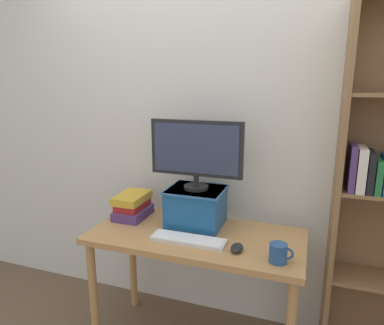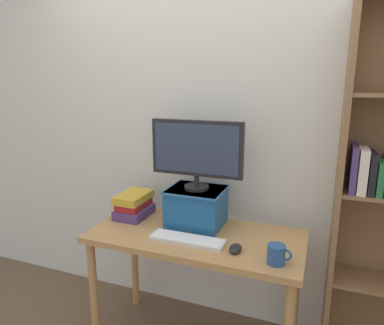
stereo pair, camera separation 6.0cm
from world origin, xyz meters
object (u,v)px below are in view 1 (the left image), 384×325
object	(u,v)px
coffee_mug	(279,253)
riser_box	(196,206)
desk	(196,250)
keyboard	(188,240)
computer_monitor	(196,151)
book_stack	(133,206)
computer_mouse	(237,248)

from	to	relation	value
coffee_mug	riser_box	bearing A→B (deg)	150.36
desk	riser_box	distance (m)	0.26
riser_box	coffee_mug	distance (m)	0.62
keyboard	coffee_mug	world-z (taller)	coffee_mug
riser_box	computer_monitor	xyz separation A→B (m)	(-0.00, -0.00, 0.35)
keyboard	book_stack	distance (m)	0.53
riser_box	coffee_mug	world-z (taller)	riser_box
computer_mouse	book_stack	distance (m)	0.79
computer_monitor	book_stack	bearing A→B (deg)	-178.38
riser_box	coffee_mug	xyz separation A→B (m)	(0.53, -0.30, -0.07)
desk	riser_box	world-z (taller)	riser_box
desk	book_stack	size ratio (longest dim) A/B	4.43
desk	computer_monitor	world-z (taller)	computer_monitor
book_stack	riser_box	bearing A→B (deg)	1.82
keyboard	coffee_mug	distance (m)	0.50
riser_box	keyboard	xyz separation A→B (m)	(0.04, -0.24, -0.11)
coffee_mug	computer_mouse	bearing A→B (deg)	168.03
computer_mouse	coffee_mug	bearing A→B (deg)	-11.97
book_stack	coffee_mug	bearing A→B (deg)	-16.59
computer_monitor	computer_mouse	distance (m)	0.61
coffee_mug	keyboard	bearing A→B (deg)	172.94
computer_mouse	book_stack	xyz separation A→B (m)	(-0.75, 0.24, 0.06)
desk	coffee_mug	bearing A→B (deg)	-19.69
desk	book_stack	distance (m)	0.53
computer_monitor	book_stack	world-z (taller)	computer_monitor
desk	coffee_mug	world-z (taller)	coffee_mug
riser_box	keyboard	size ratio (longest dim) A/B	0.82
riser_box	book_stack	xyz separation A→B (m)	(-0.44, -0.01, -0.05)
book_stack	desk	bearing A→B (deg)	-13.33
book_stack	computer_monitor	bearing A→B (deg)	1.62
riser_box	computer_mouse	distance (m)	0.42
riser_box	computer_mouse	xyz separation A→B (m)	(0.31, -0.26, -0.11)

